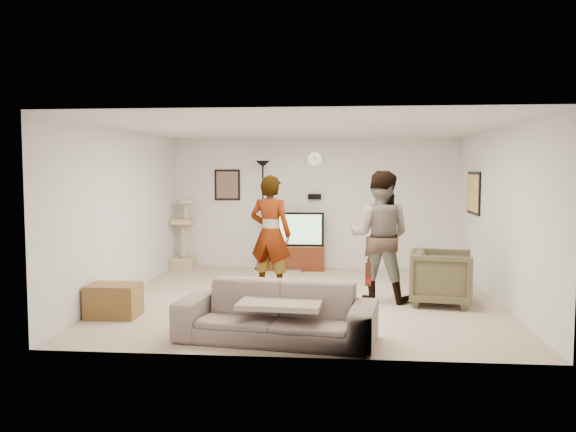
# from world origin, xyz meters

# --- Properties ---
(floor) EXTENTS (5.50, 5.50, 0.02)m
(floor) POSITION_xyz_m (0.00, 0.00, -0.01)
(floor) COLOR #CAB197
(floor) RESTS_ON ground
(ceiling) EXTENTS (5.50, 5.50, 0.02)m
(ceiling) POSITION_xyz_m (0.00, 0.00, 2.51)
(ceiling) COLOR white
(ceiling) RESTS_ON wall_back
(wall_back) EXTENTS (5.50, 0.04, 2.50)m
(wall_back) POSITION_xyz_m (0.00, 2.75, 1.25)
(wall_back) COLOR white
(wall_back) RESTS_ON floor
(wall_front) EXTENTS (5.50, 0.04, 2.50)m
(wall_front) POSITION_xyz_m (0.00, -2.75, 1.25)
(wall_front) COLOR white
(wall_front) RESTS_ON floor
(wall_left) EXTENTS (0.04, 5.50, 2.50)m
(wall_left) POSITION_xyz_m (-2.75, 0.00, 1.25)
(wall_left) COLOR white
(wall_left) RESTS_ON floor
(wall_right) EXTENTS (0.04, 5.50, 2.50)m
(wall_right) POSITION_xyz_m (2.75, 0.00, 1.25)
(wall_right) COLOR white
(wall_right) RESTS_ON floor
(wall_clock) EXTENTS (0.26, 0.04, 0.26)m
(wall_clock) POSITION_xyz_m (0.00, 2.72, 2.10)
(wall_clock) COLOR silver
(wall_clock) RESTS_ON wall_back
(wall_speaker) EXTENTS (0.25, 0.10, 0.10)m
(wall_speaker) POSITION_xyz_m (0.00, 2.69, 1.38)
(wall_speaker) COLOR black
(wall_speaker) RESTS_ON wall_back
(picture_back) EXTENTS (0.42, 0.03, 0.52)m
(picture_back) POSITION_xyz_m (-1.70, 2.73, 1.60)
(picture_back) COLOR brown
(picture_back) RESTS_ON wall_back
(picture_right) EXTENTS (0.03, 0.78, 0.62)m
(picture_right) POSITION_xyz_m (2.73, 1.60, 1.50)
(picture_right) COLOR gold
(picture_right) RESTS_ON wall_right
(tv_stand) EXTENTS (1.09, 0.45, 0.45)m
(tv_stand) POSITION_xyz_m (-0.35, 2.50, 0.23)
(tv_stand) COLOR #4C1F0F
(tv_stand) RESTS_ON floor
(console_box) EXTENTS (0.40, 0.30, 0.07)m
(console_box) POSITION_xyz_m (-0.41, 2.11, 0.04)
(console_box) COLOR silver
(console_box) RESTS_ON floor
(tv) EXTENTS (1.07, 0.08, 0.64)m
(tv) POSITION_xyz_m (-0.35, 2.50, 0.77)
(tv) COLOR black
(tv) RESTS_ON tv_stand
(tv_screen) EXTENTS (0.99, 0.01, 0.56)m
(tv_screen) POSITION_xyz_m (-0.35, 2.46, 0.77)
(tv_screen) COLOR #24F83E
(tv_screen) RESTS_ON tv
(floor_lamp) EXTENTS (0.32, 0.32, 2.07)m
(floor_lamp) POSITION_xyz_m (-0.97, 2.47, 1.03)
(floor_lamp) COLOR black
(floor_lamp) RESTS_ON floor
(cat_tree) EXTENTS (0.43, 0.43, 1.33)m
(cat_tree) POSITION_xyz_m (-2.53, 2.48, 0.66)
(cat_tree) COLOR tan
(cat_tree) RESTS_ON floor
(person_left) EXTENTS (0.75, 0.60, 1.81)m
(person_left) POSITION_xyz_m (-0.57, 0.39, 0.91)
(person_left) COLOR #B2B3B5
(person_left) RESTS_ON floor
(person_right) EXTENTS (1.05, 0.90, 1.88)m
(person_right) POSITION_xyz_m (1.06, -0.05, 0.94)
(person_right) COLOR #355E8B
(person_right) RESTS_ON floor
(sofa) EXTENTS (2.28, 1.16, 0.64)m
(sofa) POSITION_xyz_m (-0.20, -2.18, 0.32)
(sofa) COLOR slate
(sofa) RESTS_ON floor
(throw_blanket) EXTENTS (0.95, 0.77, 0.06)m
(throw_blanket) POSITION_xyz_m (-0.14, -2.18, 0.43)
(throw_blanket) COLOR tan
(throw_blanket) RESTS_ON sofa
(beer_bottle) EXTENTS (0.06, 0.06, 0.25)m
(beer_bottle) POSITION_xyz_m (0.80, -2.18, 0.76)
(beer_bottle) COLOR #441D0F
(beer_bottle) RESTS_ON sofa
(armchair) EXTENTS (0.96, 0.94, 0.77)m
(armchair) POSITION_xyz_m (1.91, -0.22, 0.38)
(armchair) COLOR brown
(armchair) RESTS_ON floor
(side_table) EXTENTS (0.64, 0.48, 0.43)m
(side_table) POSITION_xyz_m (-2.40, -1.32, 0.21)
(side_table) COLOR brown
(side_table) RESTS_ON floor
(toy_ball) EXTENTS (0.09, 0.09, 0.09)m
(toy_ball) POSITION_xyz_m (-1.08, -0.39, 0.04)
(toy_ball) COLOR #097FAF
(toy_ball) RESTS_ON floor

